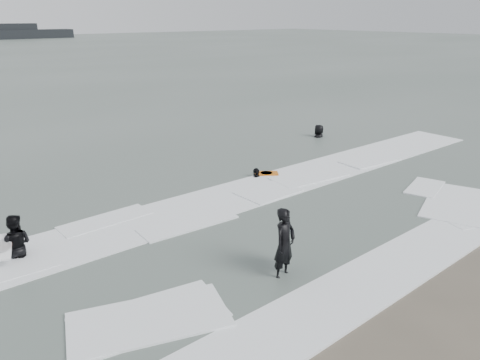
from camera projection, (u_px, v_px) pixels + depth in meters
ground at (359, 268)px, 12.37m from camera, size 320.00×320.00×0.00m
surfer_centre at (283, 277)px, 11.93m from camera, size 0.78×0.59×1.92m
surfer_wading at (18, 258)px, 12.90m from camera, size 1.10×1.01×1.82m
surfer_right_near at (257, 178)px, 19.17m from camera, size 1.00×0.62×1.59m
surfer_right_far at (319, 138)px, 25.48m from camera, size 1.09×0.98×1.87m
surf_foam at (265, 221)px, 15.06m from camera, size 30.03×9.06×0.09m
bodyboards at (196, 212)px, 14.61m from camera, size 11.32×6.56×1.25m
vessel_horizon at (17, 33)px, 129.20m from camera, size 29.99×5.35×4.07m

